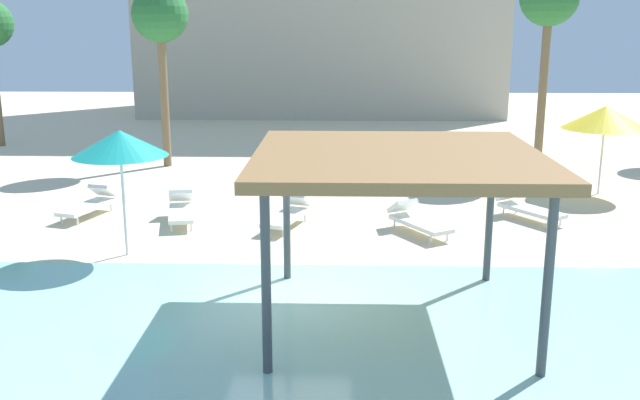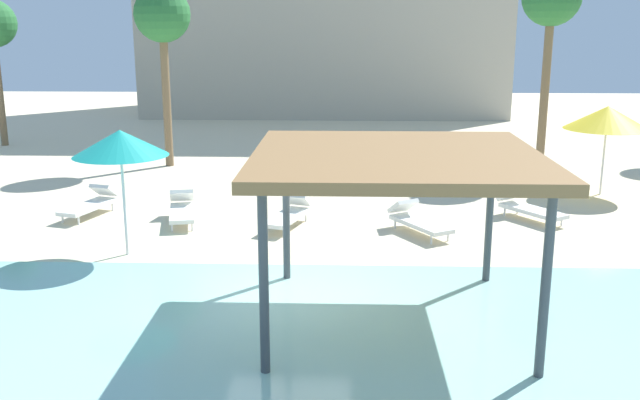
{
  "view_description": "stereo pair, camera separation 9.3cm",
  "coord_description": "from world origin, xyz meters",
  "px_view_note": "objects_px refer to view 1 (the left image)",
  "views": [
    {
      "loc": [
        0.98,
        -12.42,
        4.88
      ],
      "look_at": [
        0.57,
        2.0,
        1.3
      ],
      "focal_mm": 39.89,
      "sensor_mm": 36.0,
      "label": 1
    },
    {
      "loc": [
        1.07,
        -12.42,
        4.88
      ],
      "look_at": [
        0.57,
        2.0,
        1.3
      ],
      "focal_mm": 39.89,
      "sensor_mm": 36.0,
      "label": 2
    }
  ],
  "objects_px": {
    "shade_pavilion": "(398,162)",
    "beach_umbrella_teal_3": "(120,143)",
    "lounge_chair_4": "(181,209)",
    "lounge_chair_3": "(288,213)",
    "lounge_chair_0": "(527,207)",
    "palm_tree_3": "(549,2)",
    "beach_umbrella_yellow_0": "(605,117)",
    "lounge_chair_1": "(90,203)",
    "palm_tree_1": "(160,19)",
    "lounge_chair_2": "(416,220)"
  },
  "relations": [
    {
      "from": "shade_pavilion",
      "to": "beach_umbrella_teal_3",
      "type": "distance_m",
      "value": 6.5
    },
    {
      "from": "lounge_chair_4",
      "to": "lounge_chair_3",
      "type": "bearing_deg",
      "value": 70.78
    },
    {
      "from": "lounge_chair_0",
      "to": "lounge_chair_4",
      "type": "height_order",
      "value": "same"
    },
    {
      "from": "lounge_chair_4",
      "to": "palm_tree_3",
      "type": "xyz_separation_m",
      "value": [
        10.7,
        6.56,
        5.24
      ]
    },
    {
      "from": "beach_umbrella_yellow_0",
      "to": "palm_tree_3",
      "type": "xyz_separation_m",
      "value": [
        -0.97,
        3.16,
        3.31
      ]
    },
    {
      "from": "palm_tree_3",
      "to": "shade_pavilion",
      "type": "bearing_deg",
      "value": -114.53
    },
    {
      "from": "beach_umbrella_teal_3",
      "to": "lounge_chair_4",
      "type": "relative_size",
      "value": 1.38
    },
    {
      "from": "beach_umbrella_teal_3",
      "to": "lounge_chair_1",
      "type": "distance_m",
      "value": 4.3
    },
    {
      "from": "shade_pavilion",
      "to": "lounge_chair_4",
      "type": "relative_size",
      "value": 2.31
    },
    {
      "from": "lounge_chair_3",
      "to": "shade_pavilion",
      "type": "bearing_deg",
      "value": 39.18
    },
    {
      "from": "lounge_chair_0",
      "to": "beach_umbrella_yellow_0",
      "type": "bearing_deg",
      "value": 101.41
    },
    {
      "from": "lounge_chair_1",
      "to": "palm_tree_3",
      "type": "xyz_separation_m",
      "value": [
        13.2,
        6.02,
        5.24
      ]
    },
    {
      "from": "beach_umbrella_teal_3",
      "to": "shade_pavilion",
      "type": "bearing_deg",
      "value": -31.51
    },
    {
      "from": "shade_pavilion",
      "to": "lounge_chair_0",
      "type": "bearing_deg",
      "value": 59.47
    },
    {
      "from": "palm_tree_1",
      "to": "lounge_chair_0",
      "type": "bearing_deg",
      "value": -31.87
    },
    {
      "from": "lounge_chair_0",
      "to": "palm_tree_3",
      "type": "relative_size",
      "value": 0.28
    },
    {
      "from": "shade_pavilion",
      "to": "palm_tree_3",
      "type": "height_order",
      "value": "palm_tree_3"
    },
    {
      "from": "beach_umbrella_yellow_0",
      "to": "palm_tree_3",
      "type": "relative_size",
      "value": 0.39
    },
    {
      "from": "lounge_chair_1",
      "to": "lounge_chair_4",
      "type": "distance_m",
      "value": 2.57
    },
    {
      "from": "shade_pavilion",
      "to": "lounge_chair_1",
      "type": "xyz_separation_m",
      "value": [
        -7.44,
        6.61,
        -2.4
      ]
    },
    {
      "from": "lounge_chair_3",
      "to": "palm_tree_3",
      "type": "distance_m",
      "value": 11.76
    },
    {
      "from": "shade_pavilion",
      "to": "palm_tree_1",
      "type": "xyz_separation_m",
      "value": [
        -7.02,
        13.35,
        2.33
      ]
    },
    {
      "from": "lounge_chair_0",
      "to": "lounge_chair_1",
      "type": "xyz_separation_m",
      "value": [
        -11.32,
        0.04,
        0.0
      ]
    },
    {
      "from": "lounge_chair_2",
      "to": "palm_tree_1",
      "type": "xyz_separation_m",
      "value": [
        -7.93,
        8.1,
        4.73
      ]
    },
    {
      "from": "lounge_chair_2",
      "to": "lounge_chair_3",
      "type": "distance_m",
      "value": 3.15
    },
    {
      "from": "shade_pavilion",
      "to": "lounge_chair_1",
      "type": "relative_size",
      "value": 2.3
    },
    {
      "from": "shade_pavilion",
      "to": "lounge_chair_3",
      "type": "height_order",
      "value": "shade_pavilion"
    },
    {
      "from": "shade_pavilion",
      "to": "lounge_chair_3",
      "type": "bearing_deg",
      "value": 110.98
    },
    {
      "from": "lounge_chair_0",
      "to": "lounge_chair_1",
      "type": "height_order",
      "value": "same"
    },
    {
      "from": "beach_umbrella_teal_3",
      "to": "lounge_chair_1",
      "type": "bearing_deg",
      "value": 120.59
    },
    {
      "from": "beach_umbrella_teal_3",
      "to": "lounge_chair_4",
      "type": "height_order",
      "value": "beach_umbrella_teal_3"
    },
    {
      "from": "lounge_chair_2",
      "to": "palm_tree_3",
      "type": "height_order",
      "value": "palm_tree_3"
    },
    {
      "from": "beach_umbrella_teal_3",
      "to": "lounge_chair_4",
      "type": "distance_m",
      "value": 3.47
    },
    {
      "from": "lounge_chair_3",
      "to": "lounge_chair_4",
      "type": "height_order",
      "value": "same"
    },
    {
      "from": "beach_umbrella_yellow_0",
      "to": "beach_umbrella_teal_3",
      "type": "bearing_deg",
      "value": -153.65
    },
    {
      "from": "lounge_chair_4",
      "to": "palm_tree_1",
      "type": "xyz_separation_m",
      "value": [
        -2.08,
        7.28,
        4.73
      ]
    },
    {
      "from": "beach_umbrella_teal_3",
      "to": "palm_tree_1",
      "type": "bearing_deg",
      "value": 98.44
    },
    {
      "from": "beach_umbrella_teal_3",
      "to": "beach_umbrella_yellow_0",
      "type": "bearing_deg",
      "value": 26.35
    },
    {
      "from": "beach_umbrella_yellow_0",
      "to": "palm_tree_1",
      "type": "height_order",
      "value": "palm_tree_1"
    },
    {
      "from": "beach_umbrella_yellow_0",
      "to": "beach_umbrella_teal_3",
      "type": "relative_size",
      "value": 0.95
    },
    {
      "from": "lounge_chair_1",
      "to": "lounge_chair_3",
      "type": "height_order",
      "value": "same"
    },
    {
      "from": "shade_pavilion",
      "to": "lounge_chair_4",
      "type": "bearing_deg",
      "value": 129.09
    },
    {
      "from": "palm_tree_3",
      "to": "palm_tree_1",
      "type": "bearing_deg",
      "value": 176.78
    },
    {
      "from": "beach_umbrella_yellow_0",
      "to": "lounge_chair_4",
      "type": "relative_size",
      "value": 1.31
    },
    {
      "from": "beach_umbrella_teal_3",
      "to": "lounge_chair_1",
      "type": "xyz_separation_m",
      "value": [
        -1.9,
        3.22,
        -2.12
      ]
    },
    {
      "from": "beach_umbrella_yellow_0",
      "to": "lounge_chair_2",
      "type": "relative_size",
      "value": 1.34
    },
    {
      "from": "palm_tree_1",
      "to": "lounge_chair_2",
      "type": "bearing_deg",
      "value": -45.6
    },
    {
      "from": "lounge_chair_0",
      "to": "palm_tree_3",
      "type": "xyz_separation_m",
      "value": [
        1.89,
        6.05,
        5.24
      ]
    },
    {
      "from": "lounge_chair_4",
      "to": "beach_umbrella_teal_3",
      "type": "bearing_deg",
      "value": -24.89
    },
    {
      "from": "beach_umbrella_yellow_0",
      "to": "lounge_chair_4",
      "type": "height_order",
      "value": "beach_umbrella_yellow_0"
    }
  ]
}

